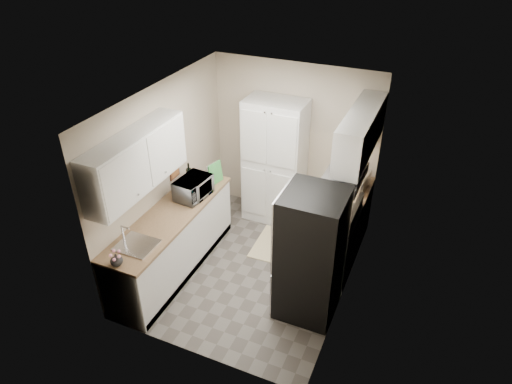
% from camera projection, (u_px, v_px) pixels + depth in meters
% --- Properties ---
extents(ground, '(3.20, 3.20, 0.00)m').
position_uv_depth(ground, '(252.00, 267.00, 6.46)').
color(ground, '#56514C').
rests_on(ground, ground).
extents(room_shell, '(2.64, 3.24, 2.52)m').
position_uv_depth(room_shell, '(250.00, 167.00, 5.60)').
color(room_shell, '#BCAC97').
rests_on(room_shell, ground).
extents(pantry_cabinet, '(0.90, 0.55, 2.00)m').
position_uv_depth(pantry_cabinet, '(275.00, 162.00, 7.02)').
color(pantry_cabinet, silver).
rests_on(pantry_cabinet, ground).
extents(base_cabinet_left, '(0.60, 2.30, 0.88)m').
position_uv_depth(base_cabinet_left, '(173.00, 243.00, 6.23)').
color(base_cabinet_left, silver).
rests_on(base_cabinet_left, ground).
extents(countertop_left, '(0.63, 2.33, 0.04)m').
position_uv_depth(countertop_left, '(170.00, 215.00, 5.99)').
color(countertop_left, '#846647').
rests_on(countertop_left, base_cabinet_left).
extents(base_cabinet_right, '(0.60, 0.80, 0.88)m').
position_uv_depth(base_cabinet_right, '(345.00, 214.00, 6.82)').
color(base_cabinet_right, silver).
rests_on(base_cabinet_right, ground).
extents(countertop_right, '(0.63, 0.83, 0.04)m').
position_uv_depth(countertop_right, '(348.00, 188.00, 6.58)').
color(countertop_right, '#846647').
rests_on(countertop_right, base_cabinet_right).
extents(electric_range, '(0.71, 0.78, 1.13)m').
position_uv_depth(electric_range, '(329.00, 242.00, 6.18)').
color(electric_range, '#B7B7BC').
rests_on(electric_range, ground).
extents(refrigerator, '(0.70, 0.72, 1.70)m').
position_uv_depth(refrigerator, '(311.00, 255.00, 5.38)').
color(refrigerator, '#B7B7BC').
rests_on(refrigerator, ground).
extents(microwave, '(0.40, 0.55, 0.29)m').
position_uv_depth(microwave, '(193.00, 188.00, 6.26)').
color(microwave, silver).
rests_on(microwave, countertop_left).
extents(wine_bottle, '(0.08, 0.08, 0.31)m').
position_uv_depth(wine_bottle, '(189.00, 175.00, 6.54)').
color(wine_bottle, black).
rests_on(wine_bottle, countertop_left).
extents(flower_vase, '(0.15, 0.15, 0.15)m').
position_uv_depth(flower_vase, '(116.00, 260.00, 5.09)').
color(flower_vase, white).
rests_on(flower_vase, countertop_left).
extents(cutting_board, '(0.08, 0.25, 0.32)m').
position_uv_depth(cutting_board, '(216.00, 173.00, 6.58)').
color(cutting_board, green).
rests_on(cutting_board, countertop_left).
extents(toaster_oven, '(0.36, 0.44, 0.24)m').
position_uv_depth(toaster_oven, '(355.00, 181.00, 6.46)').
color(toaster_oven, '#B2B2B6').
rests_on(toaster_oven, countertop_right).
extents(fruit_basket, '(0.28, 0.28, 0.11)m').
position_uv_depth(fruit_basket, '(357.00, 171.00, 6.35)').
color(fruit_basket, '#EC430B').
rests_on(fruit_basket, toaster_oven).
extents(kitchen_mat, '(0.55, 0.85, 0.01)m').
position_uv_depth(kitchen_mat, '(273.00, 244.00, 6.90)').
color(kitchen_mat, '#D0BD8D').
rests_on(kitchen_mat, ground).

